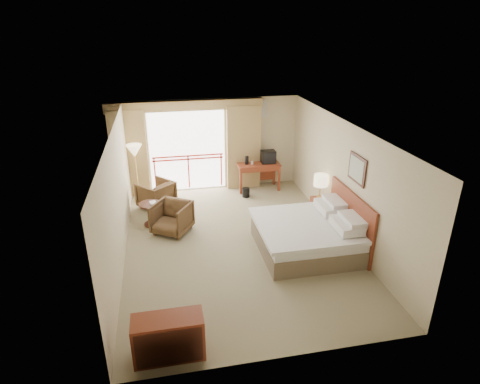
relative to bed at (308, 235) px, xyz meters
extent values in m
plane|color=#837A5B|center=(-1.50, 0.60, -0.38)|extent=(7.00, 7.00, 0.00)
plane|color=white|center=(-1.50, 0.60, 2.32)|extent=(7.00, 7.00, 0.00)
plane|color=beige|center=(-1.50, 4.10, 0.97)|extent=(5.00, 0.00, 5.00)
plane|color=beige|center=(-1.50, -2.90, 0.97)|extent=(5.00, 0.00, 5.00)
plane|color=beige|center=(-4.00, 0.60, 0.97)|extent=(0.00, 7.00, 7.00)
plane|color=beige|center=(1.00, 0.60, 0.97)|extent=(0.00, 7.00, 7.00)
plane|color=white|center=(-2.30, 4.08, 0.82)|extent=(2.40, 0.00, 2.40)
cube|color=red|center=(-2.30, 4.06, 0.57)|extent=(2.09, 0.03, 0.04)
cube|color=red|center=(-2.30, 4.06, 0.67)|extent=(2.09, 0.03, 0.04)
cube|color=red|center=(-3.29, 4.06, 0.17)|extent=(0.04, 0.03, 1.00)
cube|color=red|center=(-2.30, 4.06, 0.17)|extent=(0.04, 0.03, 1.00)
cube|color=red|center=(-1.31, 4.06, 0.17)|extent=(0.04, 0.03, 1.00)
cube|color=olive|center=(-3.95, 3.95, 0.87)|extent=(1.00, 0.26, 2.50)
cube|color=olive|center=(-0.65, 3.95, 0.87)|extent=(1.00, 0.26, 2.50)
cube|color=olive|center=(-2.30, 3.98, 2.17)|extent=(4.40, 0.22, 0.28)
cube|color=silver|center=(-0.20, 4.07, 1.97)|extent=(0.50, 0.04, 0.50)
cube|color=brown|center=(-0.05, 0.00, -0.18)|extent=(2.05, 2.00, 0.40)
cube|color=white|center=(-0.05, 0.00, 0.12)|extent=(2.01, 1.96, 0.22)
cube|color=white|center=(-0.10, 0.00, 0.25)|extent=(2.09, 2.06, 0.08)
cube|color=white|center=(0.65, -0.45, 0.40)|extent=(0.50, 0.75, 0.18)
cube|color=white|center=(0.65, 0.45, 0.40)|extent=(0.50, 0.75, 0.18)
cube|color=white|center=(0.78, -0.45, 0.52)|extent=(0.40, 0.70, 0.14)
cube|color=white|center=(0.78, 0.45, 0.52)|extent=(0.40, 0.70, 0.14)
cube|color=maroon|center=(0.96, 0.00, 0.27)|extent=(0.06, 2.10, 1.30)
cube|color=black|center=(0.98, 0.00, 1.47)|extent=(0.03, 0.72, 0.60)
cube|color=silver|center=(0.96, 0.00, 1.47)|extent=(0.01, 0.60, 0.48)
cube|color=maroon|center=(0.82, 1.40, -0.10)|extent=(0.41, 0.48, 0.55)
cylinder|color=tan|center=(0.82, 1.45, 0.21)|extent=(0.14, 0.14, 0.04)
cylinder|color=tan|center=(0.82, 1.45, 0.40)|extent=(0.03, 0.03, 0.37)
cylinder|color=#FFE5B2|center=(0.82, 1.45, 0.67)|extent=(0.35, 0.35, 0.29)
cube|color=black|center=(0.77, 1.25, 0.21)|extent=(0.17, 0.14, 0.07)
cube|color=maroon|center=(-0.26, 3.63, 0.42)|extent=(1.26, 0.61, 0.05)
cube|color=maroon|center=(-0.84, 3.37, 0.01)|extent=(0.06, 0.06, 0.78)
cube|color=maroon|center=(0.32, 3.37, 0.01)|extent=(0.06, 0.06, 0.78)
cube|color=maroon|center=(-0.84, 3.89, 0.01)|extent=(0.06, 0.06, 0.78)
cube|color=maroon|center=(0.32, 3.89, 0.01)|extent=(0.06, 0.06, 0.78)
cube|color=maroon|center=(-0.26, 3.89, 0.10)|extent=(1.16, 0.03, 0.58)
cube|color=maroon|center=(-0.26, 3.36, 0.34)|extent=(1.16, 0.03, 0.13)
cube|color=black|center=(0.04, 3.63, 0.63)|extent=(0.41, 0.32, 0.38)
cube|color=black|center=(0.04, 3.47, 0.63)|extent=(0.38, 0.02, 0.30)
cylinder|color=black|center=(-0.61, 3.63, 0.57)|extent=(0.12, 0.12, 0.25)
cylinder|color=white|center=(-0.46, 3.58, 0.49)|extent=(0.09, 0.09, 0.10)
cylinder|color=black|center=(-0.74, 3.13, -0.24)|extent=(0.22, 0.22, 0.27)
imported|color=#46301E|center=(-3.28, 2.91, -0.38)|extent=(1.16, 1.16, 0.76)
imported|color=#46301E|center=(-2.92, 1.43, -0.38)|extent=(1.13, 1.14, 0.76)
cylinder|color=black|center=(-3.43, 1.91, 0.19)|extent=(0.53, 0.53, 0.04)
cylinder|color=black|center=(-3.43, 1.91, -0.09)|extent=(0.06, 0.06, 0.53)
cylinder|color=black|center=(-3.43, 1.91, -0.36)|extent=(0.39, 0.39, 0.03)
imported|color=white|center=(-3.43, 1.91, 0.21)|extent=(0.20, 0.24, 0.02)
cylinder|color=tan|center=(-3.77, 3.45, -0.36)|extent=(0.27, 0.27, 0.03)
cylinder|color=tan|center=(-3.77, 3.45, 0.34)|extent=(0.03, 0.03, 1.44)
cone|color=#FFE5B2|center=(-3.77, 3.45, 1.11)|extent=(0.42, 0.42, 0.34)
cube|color=maroon|center=(-3.15, -2.51, -0.02)|extent=(1.06, 0.44, 0.71)
cube|color=black|center=(-3.15, -2.73, -0.02)|extent=(0.98, 0.02, 0.62)
camera|label=1|loc=(-3.02, -7.30, 4.36)|focal=30.00mm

